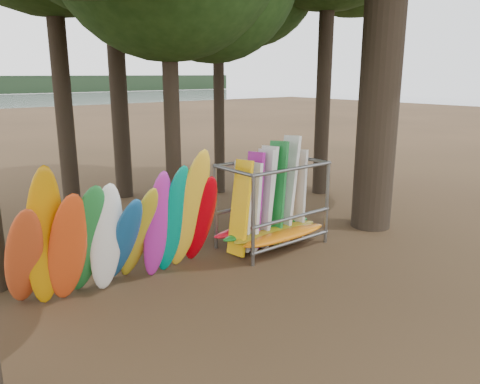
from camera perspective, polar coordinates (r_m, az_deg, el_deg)
ground at (r=11.65m, az=3.69°, el=-8.31°), size 120.00×120.00×0.00m
kayak_row at (r=9.95m, az=-14.08°, el=-4.93°), size 4.61×1.91×3.12m
storage_rack at (r=12.32m, az=3.88°, el=-1.86°), size 3.08×1.54×2.90m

